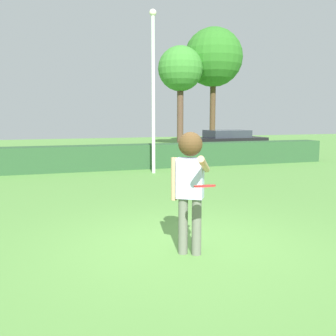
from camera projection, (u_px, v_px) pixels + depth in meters
name	position (u px, v px, depth m)	size (l,w,h in m)	color
ground_plane	(185.00, 246.00, 6.06)	(60.00, 60.00, 0.00)	#5B9242
person	(190.00, 177.00, 5.57)	(0.50, 0.84, 1.79)	slate
frisbee	(205.00, 186.00, 4.92)	(0.28, 0.28, 0.06)	red
lamppost	(153.00, 84.00, 13.42)	(0.24, 0.24, 5.58)	silver
hedge_row	(98.00, 158.00, 14.56)	(19.38, 0.90, 0.92)	#2B522D
parked_car_black	(227.00, 140.00, 21.11)	(4.26, 1.92, 1.25)	black
birch_tree	(213.00, 58.00, 26.17)	(3.92, 3.92, 7.88)	#503924
oak_tree	(180.00, 70.00, 24.95)	(2.87, 2.87, 6.45)	brown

